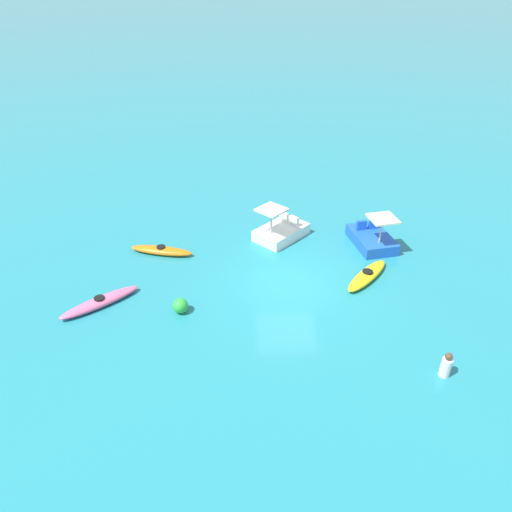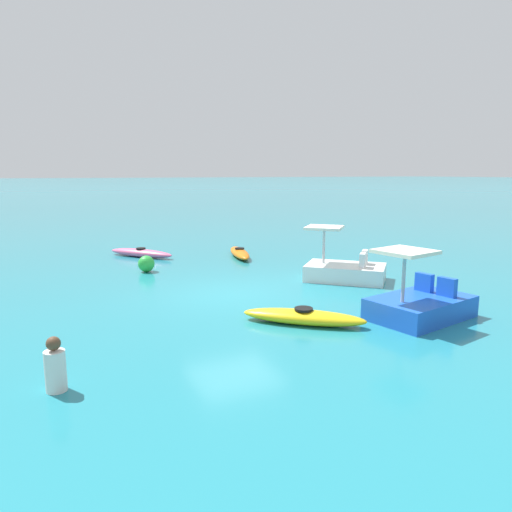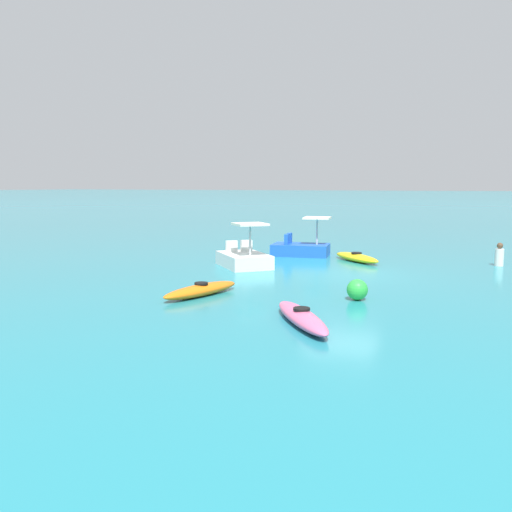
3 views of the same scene
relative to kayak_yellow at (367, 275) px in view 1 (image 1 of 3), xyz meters
The scene contains 8 objects.
ground_plane 3.18m from the kayak_yellow, ahead, with size 600.00×600.00×0.00m, color teal.
kayak_yellow is the anchor object (origin of this frame).
kayak_orange 8.68m from the kayak_yellow, 14.30° to the right, with size 2.80×1.20×0.37m.
kayak_pink 10.22m from the kayak_yellow, ahead, with size 2.72×2.32×0.37m.
pedal_boat_white 4.68m from the kayak_yellow, 47.36° to the right, with size 2.75×2.77×1.68m.
pedal_boat_blue 2.78m from the kayak_yellow, 106.95° to the right, with size 1.93×2.65×1.68m.
buoy_green 7.39m from the kayak_yellow, 14.82° to the left, with size 0.56×0.56×0.56m, color green.
person_near_shore 5.30m from the kayak_yellow, 102.51° to the left, with size 0.40×0.40×0.88m.
Camera 1 is at (1.67, 14.76, 10.53)m, focal length 32.74 mm.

